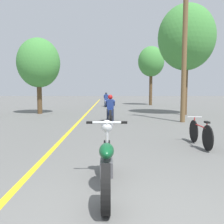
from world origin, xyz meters
name	(u,v)px	position (x,y,z in m)	size (l,w,h in m)	color
lane_stripe_center	(86,114)	(-1.70, 13.12, 0.00)	(0.14, 48.00, 0.01)	yellow
utility_pole	(184,51)	(3.55, 9.21, 3.50)	(1.10, 0.24, 6.81)	brown
roadside_tree_right_near	(186,38)	(4.75, 12.73, 4.91)	(3.59, 3.24, 7.00)	#513A23
roadside_tree_right_far	(151,62)	(4.23, 22.42, 4.52)	(2.72, 2.44, 6.13)	#513A23
roadside_tree_left	(39,63)	(-4.87, 13.53, 3.40)	(2.85, 2.56, 5.06)	#513A23
motorcycle_foreground	(107,162)	(-0.19, 1.18, 0.45)	(0.74, 2.09, 1.07)	black
motorcycle_rider_lead	(110,111)	(-0.09, 9.34, 0.53)	(0.50, 2.21, 1.38)	black
motorcycle_rider_far	(106,101)	(-0.44, 20.44, 0.52)	(0.50, 2.04, 1.39)	black
bicycle_parked	(200,133)	(2.47, 4.11, 0.37)	(0.44, 1.74, 0.81)	black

